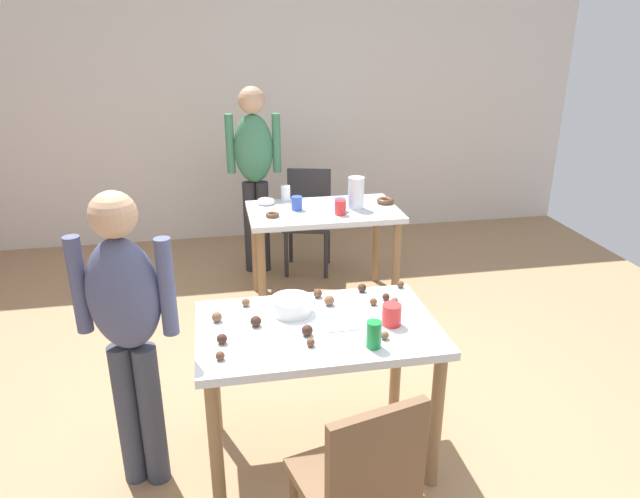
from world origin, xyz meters
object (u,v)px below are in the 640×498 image
(dining_table_near, at_px, (317,346))
(chair_far_table, at_px, (308,214))
(person_girl_near, at_px, (127,321))
(mixing_bowl, at_px, (291,305))
(person_adult_far, at_px, (254,164))
(soda_can, at_px, (374,334))
(pitcher_far, at_px, (356,193))
(dining_table_far, at_px, (323,224))
(chair_near_table, at_px, (361,480))

(dining_table_near, height_order, chair_far_table, chair_far_table)
(person_girl_near, bearing_deg, mixing_bowl, 11.39)
(person_adult_far, relative_size, soda_can, 13.01)
(dining_table_near, distance_m, pitcher_far, 1.85)
(person_girl_near, bearing_deg, chair_far_table, 63.54)
(mixing_bowl, bearing_deg, dining_table_far, 73.55)
(dining_table_far, relative_size, chair_near_table, 1.29)
(chair_near_table, relative_size, mixing_bowl, 4.41)
(chair_near_table, bearing_deg, person_girl_near, 139.95)
(chair_near_table, height_order, person_girl_near, person_girl_near)
(chair_near_table, distance_m, person_adult_far, 3.20)
(chair_near_table, distance_m, mixing_bowl, 0.93)
(person_girl_near, xyz_separation_m, person_adult_far, (0.76, 2.44, 0.10))
(dining_table_near, xyz_separation_m, mixing_bowl, (-0.10, 0.15, 0.15))
(dining_table_near, relative_size, person_adult_far, 0.70)
(soda_can, bearing_deg, mixing_bowl, 128.31)
(person_adult_far, bearing_deg, mixing_bowl, -90.50)
(soda_can, bearing_deg, pitcher_far, 78.07)
(soda_can, distance_m, pitcher_far, 2.01)
(dining_table_far, distance_m, person_adult_far, 0.89)
(person_girl_near, bearing_deg, soda_can, -12.71)
(chair_near_table, height_order, person_adult_far, person_adult_far)
(chair_near_table, bearing_deg, mixing_bowl, 98.27)
(person_girl_near, height_order, person_adult_far, person_adult_far)
(pitcher_far, bearing_deg, person_girl_near, -130.06)
(soda_can, bearing_deg, dining_table_far, 85.12)
(chair_far_table, xyz_separation_m, mixing_bowl, (-0.47, -2.28, 0.29))
(dining_table_far, xyz_separation_m, chair_near_table, (-0.34, -2.48, -0.14))
(dining_table_near, bearing_deg, soda_can, -49.16)
(chair_far_table, distance_m, person_girl_near, 2.74)
(chair_near_table, height_order, chair_far_table, same)
(dining_table_far, height_order, person_girl_near, person_girl_near)
(chair_near_table, relative_size, person_girl_near, 0.60)
(chair_far_table, xyz_separation_m, soda_can, (-0.17, -2.67, 0.31))
(chair_far_table, xyz_separation_m, pitcher_far, (0.25, -0.70, 0.37))
(dining_table_far, height_order, soda_can, soda_can)
(soda_can, height_order, pitcher_far, pitcher_far)
(mixing_bowl, height_order, pitcher_far, pitcher_far)
(person_adult_far, xyz_separation_m, pitcher_far, (0.70, -0.71, -0.09))
(soda_can, bearing_deg, chair_far_table, 86.36)
(chair_far_table, height_order, pitcher_far, pitcher_far)
(soda_can, xyz_separation_m, pitcher_far, (0.42, 1.97, 0.06))
(person_adult_far, distance_m, mixing_bowl, 2.29)
(dining_table_far, height_order, chair_far_table, chair_far_table)
(dining_table_far, xyz_separation_m, soda_can, (-0.17, -1.98, 0.18))
(dining_table_near, xyz_separation_m, chair_far_table, (0.37, 2.43, -0.14))
(person_adult_far, xyz_separation_m, soda_can, (0.28, -2.67, -0.15))
(chair_near_table, relative_size, chair_far_table, 1.00)
(person_girl_near, bearing_deg, dining_table_far, 55.30)
(person_adult_far, relative_size, mixing_bowl, 8.04)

